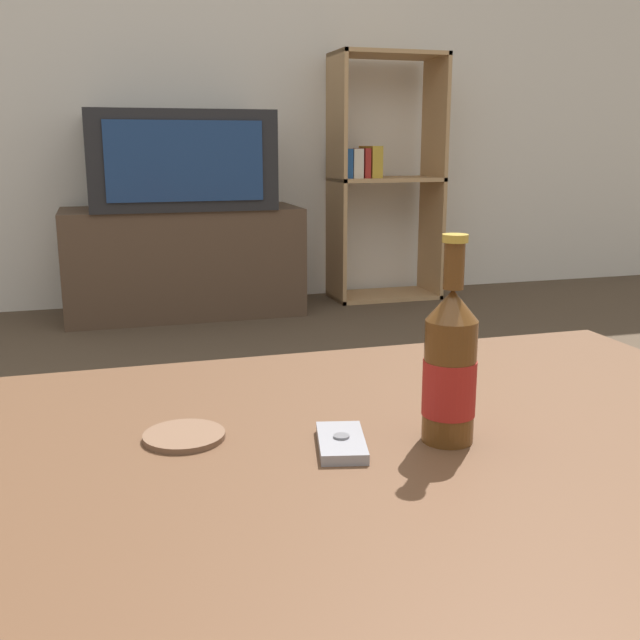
# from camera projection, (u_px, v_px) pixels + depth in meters

# --- Properties ---
(back_wall) EXTENTS (8.00, 0.05, 2.60)m
(back_wall) POSITION_uv_depth(u_px,v_px,m) (146.00, 37.00, 3.58)
(back_wall) COLOR silver
(back_wall) RESTS_ON ground_plane
(coffee_table) EXTENTS (1.37, 0.87, 0.42)m
(coffee_table) POSITION_uv_depth(u_px,v_px,m) (344.00, 479.00, 0.98)
(coffee_table) COLOR brown
(coffee_table) RESTS_ON ground_plane
(tv_stand) EXTENTS (1.10, 0.46, 0.51)m
(tv_stand) POSITION_uv_depth(u_px,v_px,m) (183.00, 261.00, 3.57)
(tv_stand) COLOR #4C3828
(tv_stand) RESTS_ON ground_plane
(television) EXTENTS (0.83, 0.51, 0.44)m
(television) POSITION_uv_depth(u_px,v_px,m) (179.00, 160.00, 3.45)
(television) COLOR black
(television) RESTS_ON tv_stand
(bookshelf) EXTENTS (0.56, 0.30, 1.24)m
(bookshelf) POSITION_uv_depth(u_px,v_px,m) (381.00, 176.00, 3.85)
(bookshelf) COLOR tan
(bookshelf) RESTS_ON ground_plane
(beer_bottle) EXTENTS (0.07, 0.07, 0.27)m
(beer_bottle) POSITION_uv_depth(u_px,v_px,m) (450.00, 368.00, 0.96)
(beer_bottle) COLOR #563314
(beer_bottle) RESTS_ON coffee_table
(cell_phone) EXTENTS (0.08, 0.12, 0.02)m
(cell_phone) POSITION_uv_depth(u_px,v_px,m) (341.00, 442.00, 0.95)
(cell_phone) COLOR gray
(cell_phone) RESTS_ON coffee_table
(coaster) EXTENTS (0.11, 0.11, 0.01)m
(coaster) POSITION_uv_depth(u_px,v_px,m) (184.00, 436.00, 0.98)
(coaster) COLOR brown
(coaster) RESTS_ON coffee_table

